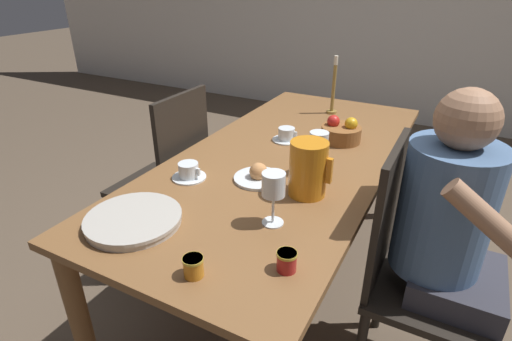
% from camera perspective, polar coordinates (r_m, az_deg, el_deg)
% --- Properties ---
extents(ground_plane, '(20.00, 20.00, 0.00)m').
position_cam_1_polar(ground_plane, '(2.22, 3.64, -15.34)').
color(ground_plane, brown).
extents(dining_table, '(0.88, 1.94, 0.74)m').
position_cam_1_polar(dining_table, '(1.86, 4.21, -0.41)').
color(dining_table, brown).
rests_on(dining_table, ground_plane).
extents(chair_person_side, '(0.42, 0.42, 0.98)m').
position_cam_1_polar(chair_person_side, '(1.60, 21.27, -13.15)').
color(chair_person_side, black).
rests_on(chair_person_side, ground_plane).
extents(chair_opposite, '(0.42, 0.42, 0.98)m').
position_cam_1_polar(chair_opposite, '(2.14, -12.34, -1.07)').
color(chair_opposite, black).
rests_on(chair_opposite, ground_plane).
extents(person_seated, '(0.39, 0.41, 1.19)m').
position_cam_1_polar(person_seated, '(1.51, 26.12, -7.73)').
color(person_seated, '#33333D').
rests_on(person_seated, ground_plane).
extents(red_pitcher, '(0.16, 0.14, 0.21)m').
position_cam_1_polar(red_pitcher, '(1.46, 7.46, 0.29)').
color(red_pitcher, orange).
rests_on(red_pitcher, dining_table).
extents(wine_glass_water, '(0.08, 0.08, 0.18)m').
position_cam_1_polar(wine_glass_water, '(1.61, 8.94, 3.84)').
color(wine_glass_water, white).
rests_on(wine_glass_water, dining_table).
extents(wine_glass_juice, '(0.08, 0.08, 0.19)m').
position_cam_1_polar(wine_glass_juice, '(1.26, 2.52, -2.43)').
color(wine_glass_juice, white).
rests_on(wine_glass_juice, dining_table).
extents(teacup_near_person, '(0.14, 0.14, 0.07)m').
position_cam_1_polar(teacup_near_person, '(1.62, -9.59, -0.19)').
color(teacup_near_person, silver).
rests_on(teacup_near_person, dining_table).
extents(teacup_across, '(0.14, 0.14, 0.07)m').
position_cam_1_polar(teacup_across, '(1.97, 4.37, 5.05)').
color(teacup_across, silver).
rests_on(teacup_across, dining_table).
extents(serving_tray, '(0.32, 0.32, 0.03)m').
position_cam_1_polar(serving_tray, '(1.38, -17.08, -6.74)').
color(serving_tray, '#B7B2A8').
rests_on(serving_tray, dining_table).
extents(bread_plate, '(0.20, 0.20, 0.07)m').
position_cam_1_polar(bread_plate, '(1.59, 0.50, -0.73)').
color(bread_plate, silver).
rests_on(bread_plate, dining_table).
extents(jam_jar_amber, '(0.06, 0.06, 0.06)m').
position_cam_1_polar(jam_jar_amber, '(1.12, -8.94, -13.29)').
color(jam_jar_amber, '#C67A1E').
rests_on(jam_jar_amber, dining_table).
extents(jam_jar_red, '(0.06, 0.06, 0.06)m').
position_cam_1_polar(jam_jar_red, '(1.13, 4.41, -12.67)').
color(jam_jar_red, '#A81E1E').
rests_on(jam_jar_red, dining_table).
extents(fruit_bowl, '(0.19, 0.19, 0.13)m').
position_cam_1_polar(fruit_bowl, '(1.99, 12.05, 5.37)').
color(fruit_bowl, brown).
rests_on(fruit_bowl, dining_table).
extents(candlestick_tall, '(0.06, 0.06, 0.33)m').
position_cam_1_polar(candlestick_tall, '(2.38, 10.98, 11.03)').
color(candlestick_tall, olive).
rests_on(candlestick_tall, dining_table).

